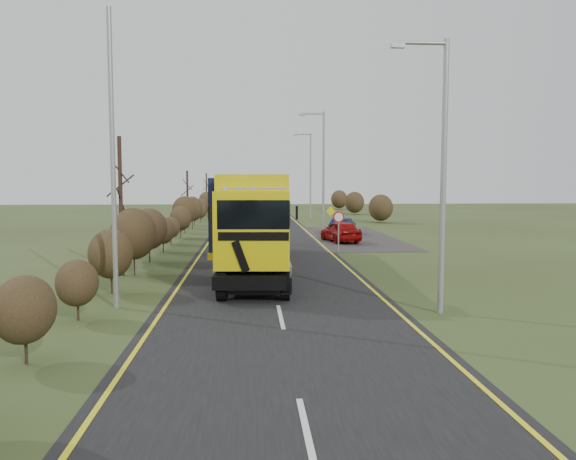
# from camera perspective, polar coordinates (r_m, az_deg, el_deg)

# --- Properties ---
(ground) EXTENTS (160.00, 160.00, 0.00)m
(ground) POSITION_cam_1_polar(r_m,az_deg,el_deg) (21.15, -1.35, -6.26)
(ground) COLOR #333E1A
(ground) RESTS_ON ground
(road) EXTENTS (8.00, 120.00, 0.02)m
(road) POSITION_cam_1_polar(r_m,az_deg,el_deg) (31.01, -2.16, -2.64)
(road) COLOR black
(road) RESTS_ON ground
(layby) EXTENTS (6.00, 18.00, 0.02)m
(layby) POSITION_cam_1_polar(r_m,az_deg,el_deg) (41.60, 6.41, -0.71)
(layby) COLOR #292725
(layby) RESTS_ON ground
(lane_markings) EXTENTS (7.52, 116.00, 0.01)m
(lane_markings) POSITION_cam_1_polar(r_m,az_deg,el_deg) (30.71, -2.15, -2.68)
(lane_markings) COLOR yellow
(lane_markings) RESTS_ON road
(hedgerow) EXTENTS (2.24, 102.04, 6.05)m
(hedgerow) POSITION_cam_1_polar(r_m,az_deg,el_deg) (29.18, -13.90, -0.09)
(hedgerow) COLOR black
(hedgerow) RESTS_ON ground
(lorry) EXTENTS (3.44, 15.79, 4.36)m
(lorry) POSITION_cam_1_polar(r_m,az_deg,el_deg) (26.33, -3.63, 1.38)
(lorry) COLOR black
(lorry) RESTS_ON ground
(car_red_hatchback) EXTENTS (2.56, 4.49, 1.44)m
(car_red_hatchback) POSITION_cam_1_polar(r_m,az_deg,el_deg) (38.19, 5.35, -0.15)
(car_red_hatchback) COLOR #8D0807
(car_red_hatchback) RESTS_ON ground
(car_blue_sedan) EXTENTS (2.67, 4.00, 1.25)m
(car_blue_sedan) POSITION_cam_1_polar(r_m,az_deg,el_deg) (43.75, 5.57, 0.38)
(car_blue_sedan) COLOR #0A133A
(car_blue_sedan) RESTS_ON ground
(streetlight_near) EXTENTS (1.79, 0.18, 8.40)m
(streetlight_near) POSITION_cam_1_polar(r_m,az_deg,el_deg) (17.91, 15.24, 6.35)
(streetlight_near) COLOR #929597
(streetlight_near) RESTS_ON ground
(streetlight_mid) EXTENTS (1.97, 0.19, 9.27)m
(streetlight_mid) POSITION_cam_1_polar(r_m,az_deg,el_deg) (42.31, 3.47, 6.32)
(streetlight_mid) COLOR #929597
(streetlight_mid) RESTS_ON ground
(streetlight_far) EXTENTS (2.00, 0.19, 9.42)m
(streetlight_far) POSITION_cam_1_polar(r_m,az_deg,el_deg) (62.50, 2.19, 5.97)
(streetlight_far) COLOR #929597
(streetlight_far) RESTS_ON ground
(left_pole) EXTENTS (0.16, 0.16, 9.56)m
(left_pole) POSITION_cam_1_polar(r_m,az_deg,el_deg) (18.88, -17.38, 6.73)
(left_pole) COLOR #929597
(left_pole) RESTS_ON ground
(speed_sign) EXTENTS (0.66, 0.10, 2.37)m
(speed_sign) POSITION_cam_1_polar(r_m,az_deg,el_deg) (32.69, 5.16, 0.65)
(speed_sign) COLOR #929597
(speed_sign) RESTS_ON ground
(warning_board) EXTENTS (0.78, 0.11, 2.04)m
(warning_board) POSITION_cam_1_polar(r_m,az_deg,el_deg) (46.17, 4.34, 1.42)
(warning_board) COLOR #929597
(warning_board) RESTS_ON ground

